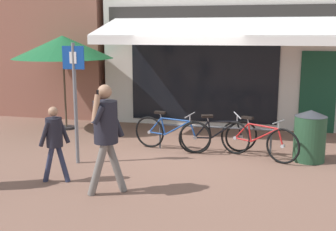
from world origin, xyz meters
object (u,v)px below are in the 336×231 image
Objects in this scene: bicycle_blue at (172,133)px; bicycle_black at (218,136)px; bicycle_red at (258,140)px; pedestrian_adult at (106,128)px; litter_bin at (310,136)px; cafe_parasol at (63,47)px; parking_sign at (75,91)px; pedestrian_child at (54,136)px.

bicycle_blue is 1.09× the size of bicycle_black.
bicycle_red is 3.48m from pedestrian_adult.
bicycle_red is 1.02m from litter_bin.
bicycle_blue is at bearing 178.06° from litter_bin.
bicycle_red is 0.62× the size of cafe_parasol.
bicycle_black is 1.87m from litter_bin.
pedestrian_adult is (-0.44, -2.70, 0.70)m from bicycle_blue.
bicycle_red is at bearing 6.46° from bicycle_blue.
litter_bin is (3.31, 2.60, -0.56)m from pedestrian_adult.
bicycle_black is at bearing 27.49° from parking_sign.
cafe_parasol is at bearing -172.12° from bicycle_red.
parking_sign reaches higher than bicycle_blue.
bicycle_blue is at bearing -111.26° from pedestrian_child.
bicycle_red is 0.91× the size of pedestrian_adult.
parking_sign is (-4.48, -1.23, 0.93)m from litter_bin.
pedestrian_child is 1.26m from parking_sign.
pedestrian_adult reaches higher than bicycle_red.
litter_bin is (1.86, -0.13, 0.14)m from bicycle_black.
parking_sign is at bearing -73.45° from pedestrian_child.
cafe_parasol reaches higher than litter_bin.
pedestrian_child is 0.57× the size of parking_sign.
bicycle_red is (0.84, -0.22, 0.00)m from bicycle_black.
pedestrian_adult reaches higher than bicycle_blue.
litter_bin is at bearing 15.39° from parking_sign.
bicycle_red is 0.69× the size of parking_sign.
bicycle_red is at bearing -175.35° from litter_bin.
parking_sign is 3.29m from cafe_parasol.
pedestrian_adult reaches higher than pedestrian_child.
pedestrian_adult reaches higher than bicycle_black.
pedestrian_child is at bearing -121.19° from bicycle_red.
litter_bin is 0.40× the size of cafe_parasol.
pedestrian_adult is 1.84m from parking_sign.
parking_sign is at bearing -164.61° from litter_bin.
cafe_parasol is at bearing -54.75° from pedestrian_child.
cafe_parasol reaches higher than bicycle_black.
bicycle_blue is at bearing 39.55° from parking_sign.
pedestrian_adult is (-2.30, -2.52, 0.71)m from bicycle_red.
bicycle_black is 0.93× the size of pedestrian_adult.
litter_bin reaches higher than bicycle_black.
bicycle_red is 3.81m from parking_sign.
pedestrian_child reaches higher than bicycle_red.
bicycle_black is 0.87m from bicycle_red.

